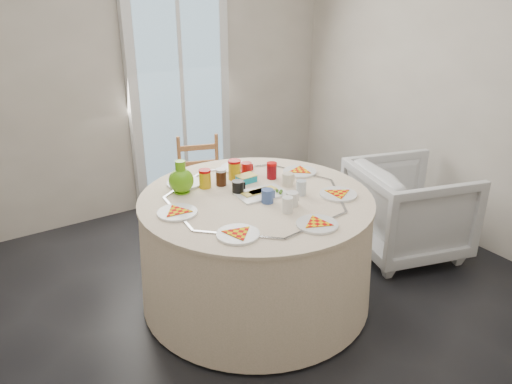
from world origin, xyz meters
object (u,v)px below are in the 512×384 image
wooden_chair (202,182)px  armchair (408,207)px  green_pitcher (181,177)px  table (256,250)px

wooden_chair → armchair: 1.69m
green_pitcher → table: bearing=-44.4°
armchair → green_pitcher: bearing=91.5°
wooden_chair → green_pitcher: 0.98m
table → green_pitcher: bearing=137.7°
table → green_pitcher: size_ratio=7.33×
table → wooden_chair: size_ratio=1.83×
table → green_pitcher: 0.70m
table → armchair: size_ratio=1.89×
table → green_pitcher: green_pitcher is taller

